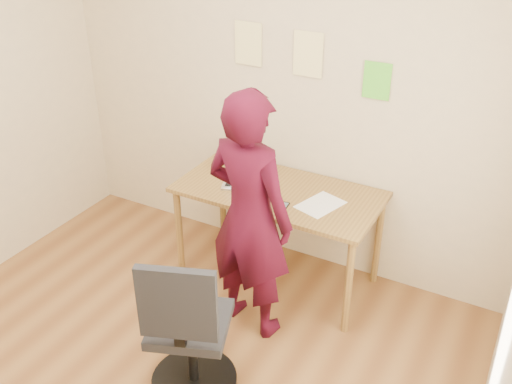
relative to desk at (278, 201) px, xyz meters
The scene contains 10 objects.
room 1.56m from the desk, 98.14° to the right, with size 3.58×3.58×2.78m.
desk is the anchor object (origin of this frame).
laptop 0.29m from the desk, behind, with size 0.39×0.37×0.23m.
paper_sheet 0.34m from the desk, ahead, with size 0.21×0.31×0.00m, color white.
phone 0.26m from the desk, 58.51° to the right, with size 0.08×0.14×0.01m.
wall_note_left 1.11m from the desk, 140.48° to the left, with size 0.21×0.00×0.30m, color #F9EA95.
wall_note_mid 1.01m from the desk, 87.08° to the left, with size 0.21×0.00×0.30m, color #F9EA95.
wall_note_right 1.04m from the desk, 35.56° to the left, with size 0.18×0.00×0.24m, color #5BD830.
office_chair 1.22m from the desk, 87.69° to the right, with size 0.55×0.56×0.97m.
person 0.54m from the desk, 83.51° to the right, with size 0.60×0.39×1.64m, color #390717.
Camera 1 is at (1.70, -1.70, 2.63)m, focal length 40.00 mm.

